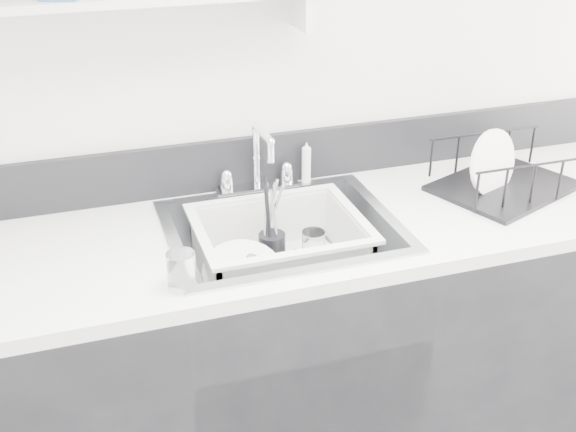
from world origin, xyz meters
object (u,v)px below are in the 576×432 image
object	(u,v)px
counter_run	(283,359)
dish_rack	(507,167)
sink	(283,255)
wash_tub	(280,249)

from	to	relation	value
counter_run	dish_rack	world-z (taller)	dish_rack
sink	wash_tub	world-z (taller)	wash_tub
dish_rack	wash_tub	bearing A→B (deg)	159.79
sink	wash_tub	xyz separation A→B (m)	(-0.00, 0.01, 0.01)
sink	wash_tub	distance (m)	0.02
dish_rack	counter_run	bearing A→B (deg)	160.81
wash_tub	dish_rack	world-z (taller)	dish_rack
sink	dish_rack	bearing A→B (deg)	2.31
wash_tub	counter_run	bearing A→B (deg)	-69.71
counter_run	sink	xyz separation A→B (m)	(0.00, 0.00, 0.37)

